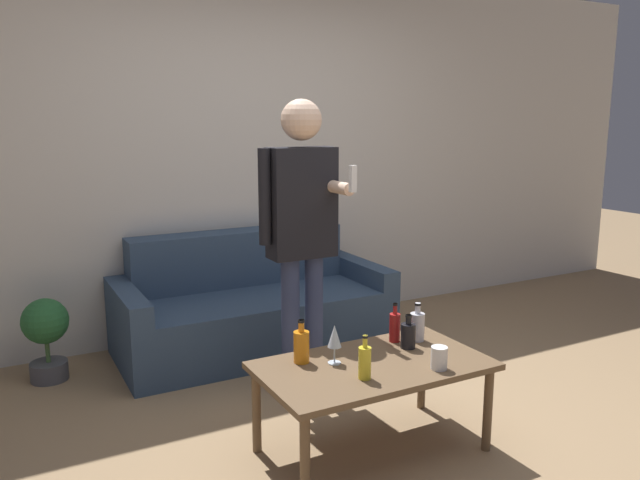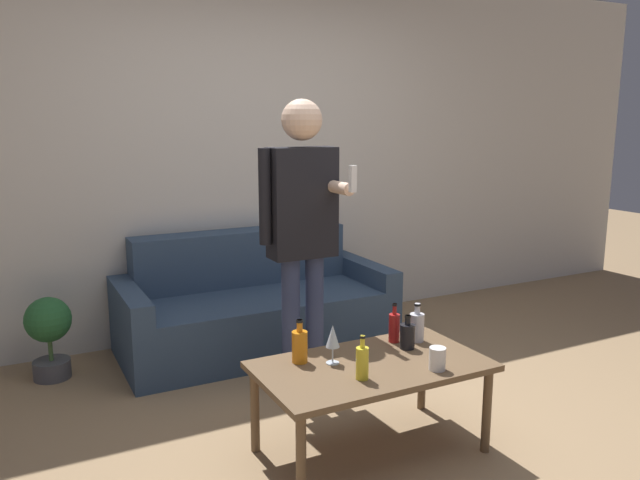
# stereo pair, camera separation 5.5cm
# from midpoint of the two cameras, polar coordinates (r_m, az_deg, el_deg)

# --- Properties ---
(ground_plane) EXTENTS (16.00, 16.00, 0.00)m
(ground_plane) POSITION_cam_midpoint_polar(r_m,az_deg,el_deg) (3.33, 6.51, -17.58)
(ground_plane) COLOR #997A56
(wall_back) EXTENTS (8.00, 0.06, 2.70)m
(wall_back) POSITION_cam_midpoint_polar(r_m,az_deg,el_deg) (4.71, -7.20, 8.01)
(wall_back) COLOR silver
(wall_back) RESTS_ON ground_plane
(couch) EXTENTS (1.86, 0.85, 0.79)m
(couch) POSITION_cam_midpoint_polar(r_m,az_deg,el_deg) (4.45, -6.60, -6.16)
(couch) COLOR #334760
(couch) RESTS_ON ground_plane
(coffee_table) EXTENTS (1.09, 0.62, 0.45)m
(coffee_table) POSITION_cam_midpoint_polar(r_m,az_deg,el_deg) (3.04, 4.34, -11.96)
(coffee_table) COLOR brown
(coffee_table) RESTS_ON ground_plane
(bottle_orange) EXTENTS (0.06, 0.06, 0.20)m
(bottle_orange) POSITION_cam_midpoint_polar(r_m,az_deg,el_deg) (2.82, 3.55, -11.04)
(bottle_orange) COLOR yellow
(bottle_orange) RESTS_ON coffee_table
(bottle_green) EXTENTS (0.08, 0.08, 0.21)m
(bottle_green) POSITION_cam_midpoint_polar(r_m,az_deg,el_deg) (3.00, -2.25, -9.63)
(bottle_green) COLOR orange
(bottle_green) RESTS_ON coffee_table
(bottle_dark) EXTENTS (0.08, 0.08, 0.17)m
(bottle_dark) POSITION_cam_midpoint_polar(r_m,az_deg,el_deg) (3.20, 7.57, -8.59)
(bottle_dark) COLOR black
(bottle_dark) RESTS_ON coffee_table
(bottle_yellow) EXTENTS (0.08, 0.08, 0.20)m
(bottle_yellow) POSITION_cam_midpoint_polar(r_m,az_deg,el_deg) (3.31, 8.41, -7.76)
(bottle_yellow) COLOR silver
(bottle_yellow) RESTS_ON coffee_table
(bottle_red) EXTENTS (0.06, 0.06, 0.21)m
(bottle_red) POSITION_cam_midpoint_polar(r_m,az_deg,el_deg) (3.28, 6.37, -7.85)
(bottle_red) COLOR #B21E1E
(bottle_red) RESTS_ON coffee_table
(wine_glass_near) EXTENTS (0.07, 0.07, 0.19)m
(wine_glass_near) POSITION_cam_midpoint_polar(r_m,az_deg,el_deg) (2.96, 0.80, -8.88)
(wine_glass_near) COLOR silver
(wine_glass_near) RESTS_ON coffee_table
(cup_on_table) EXTENTS (0.08, 0.08, 0.11)m
(cup_on_table) POSITION_cam_midpoint_polar(r_m,az_deg,el_deg) (2.98, 10.30, -10.56)
(cup_on_table) COLOR white
(cup_on_table) RESTS_ON coffee_table
(person_standing_front) EXTENTS (0.45, 0.43, 1.70)m
(person_standing_front) POSITION_cam_midpoint_polar(r_m,az_deg,el_deg) (3.49, -2.17, 1.66)
(person_standing_front) COLOR navy
(person_standing_front) RESTS_ON ground_plane
(potted_plant) EXTENTS (0.28, 0.28, 0.52)m
(potted_plant) POSITION_cam_midpoint_polar(r_m,az_deg,el_deg) (4.21, -24.12, -7.67)
(potted_plant) COLOR #4C4C51
(potted_plant) RESTS_ON ground_plane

